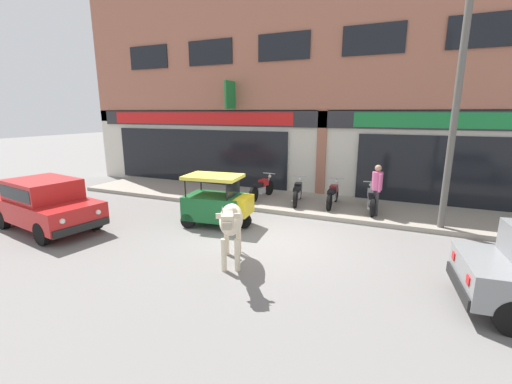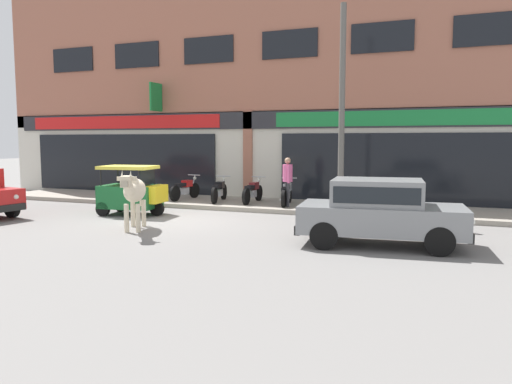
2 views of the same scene
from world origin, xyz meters
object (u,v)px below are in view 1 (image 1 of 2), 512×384
(cow, at_px, (231,221))
(utility_pole, at_px, (455,116))
(car_0, at_px, (45,202))
(motorcycle_0, at_px, (262,188))
(motorcycle_2, at_px, (333,195))
(pedestrian, at_px, (377,185))
(motorcycle_1, at_px, (298,192))
(motorcycle_3, at_px, (371,199))
(auto_rickshaw, at_px, (218,204))

(cow, xyz_separation_m, utility_pole, (4.42, 4.27, 2.22))
(car_0, distance_m, utility_pole, 11.53)
(utility_pole, bearing_deg, motorcycle_0, 170.51)
(cow, bearing_deg, utility_pole, 44.02)
(motorcycle_2, bearing_deg, motorcycle_0, -179.37)
(pedestrian, bearing_deg, motorcycle_2, 158.11)
(motorcycle_2, relative_size, pedestrian, 1.13)
(motorcycle_0, relative_size, motorcycle_1, 1.01)
(motorcycle_0, relative_size, utility_pole, 0.29)
(motorcycle_3, bearing_deg, pedestrian, -68.86)
(motorcycle_0, bearing_deg, car_0, -130.11)
(auto_rickshaw, height_order, pedestrian, pedestrian)
(car_0, height_order, motorcycle_3, car_0)
(auto_rickshaw, height_order, motorcycle_2, auto_rickshaw)
(motorcycle_1, relative_size, pedestrian, 1.12)
(motorcycle_3, distance_m, pedestrian, 0.76)
(auto_rickshaw, bearing_deg, utility_pole, 18.59)
(motorcycle_2, xyz_separation_m, motorcycle_3, (1.28, -0.14, 0.00))
(cow, distance_m, motorcycle_3, 5.72)
(cow, height_order, motorcycle_2, cow)
(car_0, xyz_separation_m, motorcycle_3, (8.42, 5.21, -0.28))
(utility_pole, bearing_deg, motorcycle_2, 162.70)
(pedestrian, height_order, utility_pole, utility_pole)
(auto_rickshaw, relative_size, motorcycle_1, 1.14)
(car_0, bearing_deg, auto_rickshaw, 27.81)
(motorcycle_0, bearing_deg, utility_pole, -9.49)
(motorcycle_0, height_order, motorcycle_1, same)
(car_0, height_order, pedestrian, pedestrian)
(motorcycle_1, relative_size, motorcycle_3, 1.00)
(auto_rickshaw, bearing_deg, motorcycle_0, 87.42)
(cow, relative_size, car_0, 0.53)
(motorcycle_0, bearing_deg, motorcycle_2, 0.63)
(motorcycle_1, xyz_separation_m, motorcycle_3, (2.50, -0.01, 0.00))
(car_0, height_order, auto_rickshaw, auto_rickshaw)
(motorcycle_0, xyz_separation_m, motorcycle_1, (1.43, -0.10, 0.00))
(car_0, bearing_deg, motorcycle_3, 31.77)
(auto_rickshaw, distance_m, motorcycle_2, 4.14)
(motorcycle_3, bearing_deg, auto_rickshaw, -144.34)
(auto_rickshaw, distance_m, utility_pole, 6.89)
(motorcycle_1, bearing_deg, utility_pole, -11.22)
(car_0, xyz_separation_m, utility_pole, (10.41, 4.33, 2.41))
(cow, relative_size, motorcycle_1, 1.11)
(motorcycle_2, bearing_deg, motorcycle_3, -6.20)
(auto_rickshaw, bearing_deg, motorcycle_1, 61.91)
(motorcycle_0, xyz_separation_m, utility_pole, (5.93, -0.99, 2.69))
(motorcycle_2, distance_m, motorcycle_3, 1.29)
(car_0, relative_size, motorcycle_2, 2.09)
(cow, height_order, motorcycle_3, cow)
(auto_rickshaw, distance_m, motorcycle_1, 3.33)
(motorcycle_1, distance_m, motorcycle_2, 1.23)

